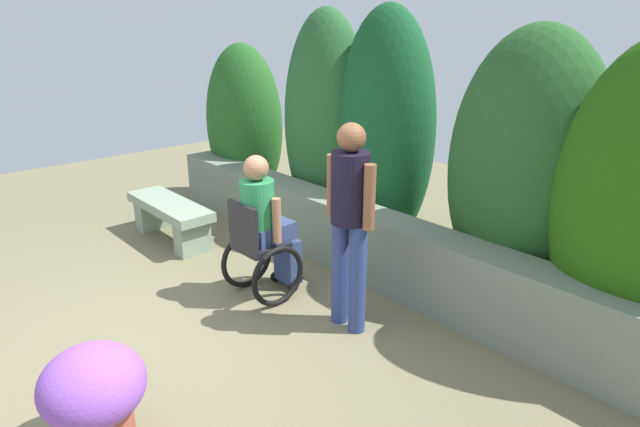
% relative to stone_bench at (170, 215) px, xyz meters
% --- Properties ---
extents(ground_plane, '(12.69, 12.69, 0.00)m').
position_rel_stone_bench_xyz_m(ground_plane, '(1.92, -1.11, -0.31)').
color(ground_plane, '#726B4C').
extents(stone_retaining_wall, '(5.95, 0.39, 0.68)m').
position_rel_stone_bench_xyz_m(stone_retaining_wall, '(1.92, 1.02, 0.04)').
color(stone_retaining_wall, slate).
rests_on(stone_retaining_wall, ground).
extents(hedge_backdrop, '(6.32, 1.17, 2.57)m').
position_rel_stone_bench_xyz_m(hedge_backdrop, '(2.13, 1.58, 0.90)').
color(hedge_backdrop, '#235A20').
rests_on(hedge_backdrop, ground).
extents(stone_bench, '(1.33, 0.42, 0.47)m').
position_rel_stone_bench_xyz_m(stone_bench, '(0.00, 0.00, 0.00)').
color(stone_bench, gray).
rests_on(stone_bench, ground).
extents(person_in_wheelchair, '(0.53, 0.66, 1.33)m').
position_rel_stone_bench_xyz_m(person_in_wheelchair, '(1.76, 0.04, 0.32)').
color(person_in_wheelchair, black).
rests_on(person_in_wheelchair, ground).
extents(person_standing_companion, '(0.49, 0.30, 1.70)m').
position_rel_stone_bench_xyz_m(person_standing_companion, '(2.66, 0.22, 0.68)').
color(person_standing_companion, navy).
rests_on(person_standing_companion, ground).
extents(flower_pot_terracotta_by_wall, '(0.60, 0.60, 0.67)m').
position_rel_stone_bench_xyz_m(flower_pot_terracotta_by_wall, '(2.65, -1.82, 0.07)').
color(flower_pot_terracotta_by_wall, '#9F4837').
rests_on(flower_pot_terracotta_by_wall, ground).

